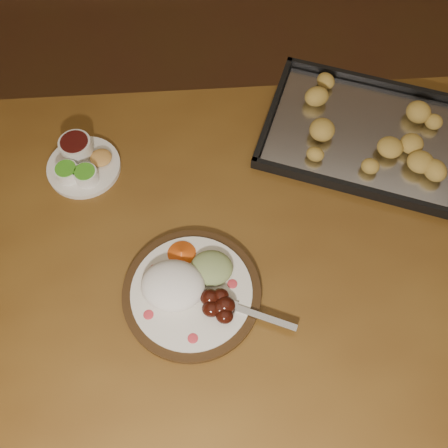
# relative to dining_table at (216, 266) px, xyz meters

# --- Properties ---
(ground) EXTENTS (4.00, 4.00, 0.00)m
(ground) POSITION_rel_dining_table_xyz_m (0.19, 0.25, -0.65)
(ground) COLOR #50291B
(ground) RESTS_ON ground
(dining_table) EXTENTS (1.64, 1.15, 0.75)m
(dining_table) POSITION_rel_dining_table_xyz_m (0.00, 0.00, 0.00)
(dining_table) COLOR brown
(dining_table) RESTS_ON ground
(dinner_plate) EXTENTS (0.35, 0.28, 0.06)m
(dinner_plate) POSITION_rel_dining_table_xyz_m (-0.04, -0.10, 0.12)
(dinner_plate) COLOR #321E0D
(dinner_plate) RESTS_ON dining_table
(condiment_saucer) EXTENTS (0.17, 0.17, 0.06)m
(condiment_saucer) POSITION_rel_dining_table_xyz_m (-0.33, 0.17, 0.12)
(condiment_saucer) COLOR silver
(condiment_saucer) RESTS_ON dining_table
(baking_tray) EXTENTS (0.52, 0.43, 0.05)m
(baking_tray) POSITION_rel_dining_table_xyz_m (0.32, 0.34, 0.11)
(baking_tray) COLOR black
(baking_tray) RESTS_ON dining_table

